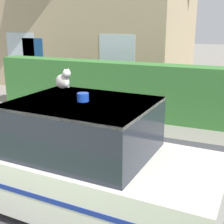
{
  "coord_description": "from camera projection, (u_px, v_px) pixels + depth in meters",
  "views": [
    {
      "loc": [
        2.61,
        -1.13,
        2.77
      ],
      "look_at": [
        0.27,
        4.27,
        1.05
      ],
      "focal_mm": 50.0,
      "sensor_mm": 36.0,
      "label": 1
    }
  ],
  "objects": [
    {
      "name": "garden_hedge",
      "position": [
        159.0,
        93.0,
        8.88
      ],
      "size": [
        10.56,
        0.68,
        1.61
      ],
      "primitive_type": "cube",
      "color": "#3D7F38",
      "rests_on": "ground"
    },
    {
      "name": "cat",
      "position": [
        64.0,
        80.0,
        4.49
      ],
      "size": [
        0.3,
        0.29,
        0.31
      ],
      "rotation": [
        0.0,
        0.0,
        5.92
      ],
      "color": "silver",
      "rests_on": "police_car"
    },
    {
      "name": "police_car",
      "position": [
        76.0,
        161.0,
        4.62
      ],
      "size": [
        4.4,
        1.91,
        1.81
      ],
      "rotation": [
        0.0,
        0.0,
        3.09
      ],
      "color": "black",
      "rests_on": "road_strip"
    },
    {
      "name": "road_strip",
      "position": [
        81.0,
        176.0,
        5.8
      ],
      "size": [
        28.0,
        5.12,
        0.01
      ],
      "primitive_type": "cube",
      "color": "#424247",
      "rests_on": "ground"
    }
  ]
}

